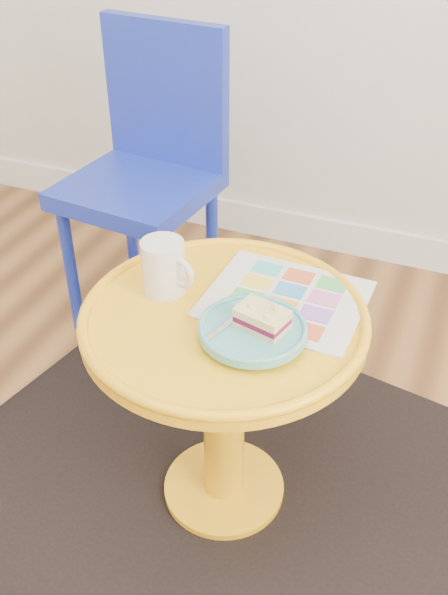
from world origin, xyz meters
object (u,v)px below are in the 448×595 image
at_px(side_table, 224,372).
at_px(mug, 164,266).
at_px(chair, 150,163).
at_px(plate, 253,331).
at_px(newspaper, 285,299).

bearing_deg(side_table, mug, 167.55).
bearing_deg(chair, plate, -43.86).
height_order(chair, mug, chair).
distance_m(chair, newspaper, 0.77).
relative_size(newspaper, plate, 1.55).
relative_size(side_table, newspaper, 1.82).
xyz_separation_m(newspaper, plate, (-0.02, -0.14, 0.02)).
height_order(side_table, mug, mug).
distance_m(side_table, plate, 0.19).
distance_m(chair, mug, 0.68).
xyz_separation_m(side_table, newspaper, (0.09, 0.09, 0.15)).
height_order(chair, newspaper, chair).
xyz_separation_m(mug, plate, (0.21, -0.08, -0.04)).
bearing_deg(plate, chair, 129.84).
distance_m(newspaper, mug, 0.24).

